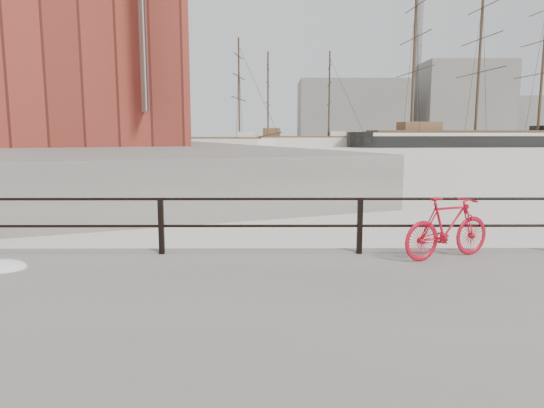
% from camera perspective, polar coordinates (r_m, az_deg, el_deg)
% --- Properties ---
extents(far_quay, '(78.44, 148.07, 1.80)m').
position_cam_1_polar(far_quay, '(87.78, -23.95, 6.57)').
color(far_quay, gray).
rests_on(far_quay, ground).
extents(bicycle, '(1.74, 0.94, 1.07)m').
position_cam_1_polar(bicycle, '(8.75, 19.97, -2.60)').
color(bicycle, red).
rests_on(bicycle, promenade).
extents(barque_black, '(54.77, 22.23, 30.68)m').
position_cam_1_polar(barque_black, '(97.05, 22.69, 6.21)').
color(barque_black, black).
rests_on(barque_black, ground).
extents(schooner_mid, '(25.86, 12.01, 18.55)m').
position_cam_1_polar(schooner_mid, '(93.35, 3.09, 6.77)').
color(schooner_mid, beige).
rests_on(schooner_mid, ground).
extents(schooner_left, '(27.18, 15.27, 19.44)m').
position_cam_1_polar(schooner_left, '(86.93, -7.65, 6.60)').
color(schooner_left, beige).
rests_on(schooner_left, ground).
extents(apartment_mustard, '(26.02, 22.15, 22.20)m').
position_cam_1_polar(apartment_mustard, '(55.89, -27.71, 18.14)').
color(apartment_mustard, '#BD8F42').
rests_on(apartment_mustard, far_quay).
extents(apartment_cream, '(24.16, 21.40, 21.20)m').
position_cam_1_polar(apartment_cream, '(78.49, -26.14, 14.75)').
color(apartment_cream, beige).
rests_on(apartment_cream, far_quay).
extents(apartment_grey, '(26.02, 22.15, 23.20)m').
position_cam_1_polar(apartment_grey, '(100.43, -25.38, 13.77)').
color(apartment_grey, '#A5A5A0').
rests_on(apartment_grey, far_quay).
extents(apartment_brick, '(27.87, 22.90, 21.20)m').
position_cam_1_polar(apartment_brick, '(123.22, -24.82, 12.17)').
color(apartment_brick, maroon).
rests_on(apartment_brick, far_quay).
extents(industrial_west, '(32.00, 18.00, 18.00)m').
position_cam_1_polar(industrial_west, '(150.78, 9.39, 10.67)').
color(industrial_west, gray).
rests_on(industrial_west, ground).
extents(industrial_mid, '(26.00, 20.00, 24.00)m').
position_cam_1_polar(industrial_mid, '(165.15, 21.40, 11.05)').
color(industrial_mid, gray).
rests_on(industrial_mid, ground).
extents(industrial_east, '(20.00, 16.00, 14.00)m').
position_cam_1_polar(industrial_east, '(179.05, 27.65, 8.82)').
color(industrial_east, gray).
rests_on(industrial_east, ground).
extents(smokestack, '(2.80, 2.80, 44.00)m').
position_cam_1_polar(smokestack, '(166.53, 16.64, 14.70)').
color(smokestack, gray).
rests_on(smokestack, ground).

